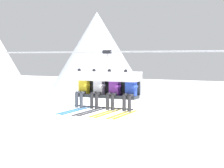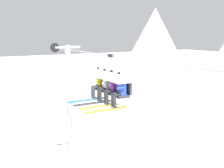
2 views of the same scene
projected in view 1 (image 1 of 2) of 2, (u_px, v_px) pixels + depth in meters
name	position (u px, v px, depth m)	size (l,w,h in m)	color
mountain_peak_central	(97.00, 53.00, 69.70)	(20.15, 20.15, 16.70)	silver
lift_cable	(152.00, 52.00, 10.37)	(18.65, 0.05, 0.05)	#9EA3A8
chairlift_chair	(108.00, 81.00, 11.18)	(2.13, 0.74, 1.84)	#33383D
skier_yellow	(82.00, 88.00, 11.38)	(0.48, 1.70, 1.34)	yellow
skier_white	(97.00, 89.00, 11.14)	(0.48, 1.70, 1.34)	silver
skier_purple	(113.00, 90.00, 10.89)	(0.48, 1.70, 1.34)	purple
skier_blue	(129.00, 90.00, 10.64)	(0.48, 1.70, 1.34)	#2847B7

